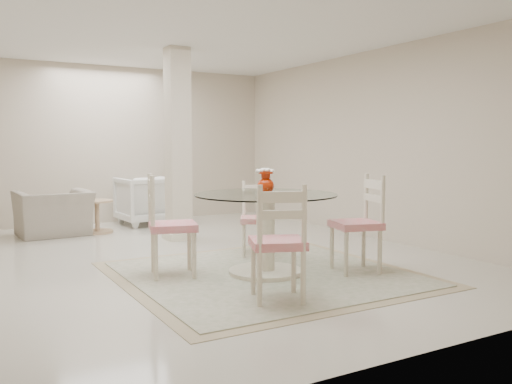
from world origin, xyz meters
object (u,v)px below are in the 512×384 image
dining_chair_south (279,234)px  recliner_taupe (54,213)px  column (178,145)px  dining_table (266,234)px  red_vase (266,182)px  dining_chair_north (257,213)px  side_table (97,218)px  armchair_white (146,200)px  dining_chair_east (362,216)px  dining_chair_west (165,218)px

dining_chair_south → recliner_taupe: dining_chair_south is taller
column → dining_table: 2.62m
red_vase → recliner_taupe: 4.01m
red_vase → dining_table: bearing=-95.7°
dining_chair_north → side_table: bearing=145.2°
recliner_taupe → column: bearing=137.0°
column → red_vase: column is taller
column → dining_table: bearing=-90.4°
armchair_white → red_vase: bearing=85.6°
dining_chair_east → armchair_white: (-0.85, 4.51, -0.19)m
column → recliner_taupe: (-1.50, 1.21, -1.02)m
dining_chair_west → dining_chair_south: dining_chair_west is taller
red_vase → column: bearing=89.6°
dining_chair_south → armchair_white: size_ratio=1.25×
column → side_table: column is taller
dining_chair_east → dining_chair_west: 2.05m
dining_chair_south → dining_chair_east: bearing=-137.8°
dining_chair_north → side_table: size_ratio=1.97×
dining_chair_north → recliner_taupe: dining_chair_north is taller
armchair_white → dining_chair_south: bearing=81.0°
column → recliner_taupe: 2.18m
dining_table → red_vase: size_ratio=5.53×
dining_chair_east → dining_chair_north: bearing=-144.2°
dining_table → dining_chair_south: bearing=-114.4°
red_vase → recliner_taupe: (-1.49, 3.67, -0.64)m
dining_table → dining_chair_east: (0.94, -0.41, 0.17)m
column → dining_chair_east: (0.92, -2.87, -0.75)m
dining_table → column: bearing=89.6°
dining_chair_west → side_table: 3.20m
dining_chair_east → side_table: (-1.80, 4.01, -0.37)m
column → dining_chair_south: size_ratio=2.39×
recliner_taupe → armchair_white: size_ratio=1.14×
dining_chair_east → armchair_white: bearing=-154.3°
dining_table → dining_chair_east: dining_chair_east is taller
column → side_table: (-0.89, 1.13, -1.12)m
dining_chair_east → dining_chair_south: dining_chair_east is taller
dining_chair_north → dining_chair_west: dining_chair_west is taller
dining_chair_west → dining_chair_south: 1.44m
dining_chair_west → dining_table: bearing=-98.6°
dining_chair_east → recliner_taupe: 4.76m
dining_chair_west → side_table: (0.07, 3.18, -0.38)m
recliner_taupe → side_table: recliner_taupe is taller
dining_table → side_table: (-0.87, 3.59, -0.20)m
dining_table → armchair_white: bearing=88.9°
column → dining_chair_west: (-0.95, -2.04, -0.74)m
red_vase → dining_chair_north: red_vase is taller
red_vase → dining_chair_south: (-0.42, -0.93, -0.38)m
red_vase → dining_chair_east: size_ratio=0.23×
dining_chair_east → red_vase: bearing=-99.1°
dining_table → dining_chair_south: (-0.42, -0.93, 0.16)m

